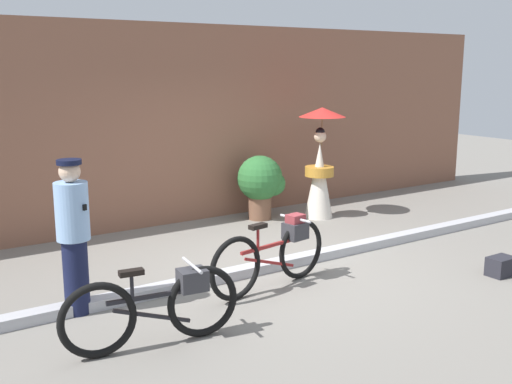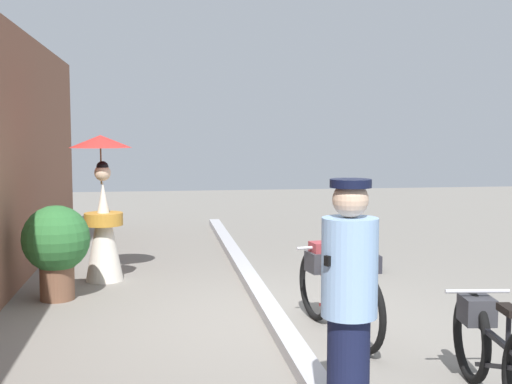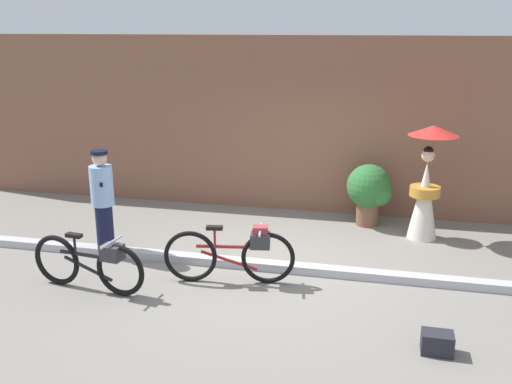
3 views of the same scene
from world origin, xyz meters
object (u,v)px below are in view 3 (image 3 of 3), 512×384
bicycle_near_officer (91,263)px  backpack_on_pavement (437,343)px  person_with_parasol (426,183)px  potted_plant_by_door (370,190)px  bicycle_far_side (235,253)px  person_officer (103,201)px

bicycle_near_officer → backpack_on_pavement: (4.34, -0.57, -0.27)m
person_with_parasol → backpack_on_pavement: bearing=-90.3°
bicycle_near_officer → backpack_on_pavement: 4.39m
bicycle_near_officer → person_with_parasol: 5.32m
person_with_parasol → potted_plant_by_door: person_with_parasol is taller
potted_plant_by_door → backpack_on_pavement: (0.88, -4.01, -0.52)m
bicycle_far_side → potted_plant_by_door: bearing=58.7°
bicycle_near_officer → bicycle_far_side: (1.78, 0.66, 0.04)m
bicycle_near_officer → person_officer: 1.32m
bicycle_far_side → person_with_parasol: 3.52m
person_officer → person_with_parasol: size_ratio=0.87×
bicycle_near_officer → person_with_parasol: person_with_parasol is taller
person_officer → potted_plant_by_door: person_officer is taller
bicycle_near_officer → potted_plant_by_door: size_ratio=1.56×
bicycle_near_officer → potted_plant_by_door: potted_plant_by_door is taller
bicycle_near_officer → person_officer: person_officer is taller
bicycle_far_side → potted_plant_by_door: size_ratio=1.63×
bicycle_far_side → backpack_on_pavement: 2.86m
backpack_on_pavement → person_officer: bearing=159.8°
person_officer → backpack_on_pavement: size_ratio=4.85×
person_officer → potted_plant_by_door: bearing=30.5°
bicycle_near_officer → potted_plant_by_door: (3.46, 3.43, 0.25)m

